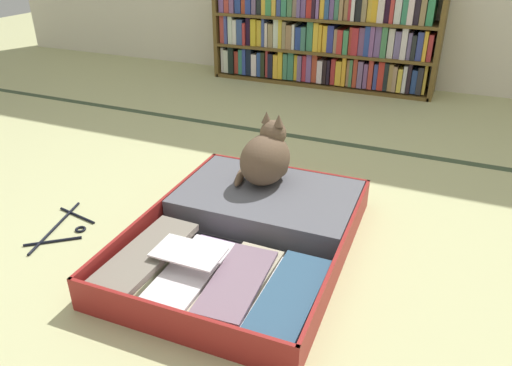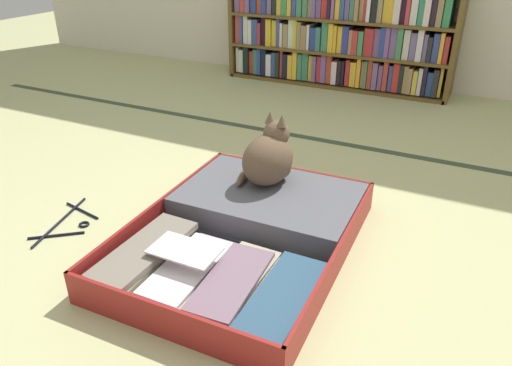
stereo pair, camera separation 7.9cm
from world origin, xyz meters
name	(u,v)px [view 2 (the right image)]	position (x,y,z in m)	size (l,w,h in m)	color
ground_plane	(209,255)	(0.00, 0.00, 0.00)	(10.00, 10.00, 0.00)	#B5B77F
tatami_border	(320,140)	(0.00, 1.17, 0.00)	(4.80, 0.05, 0.00)	#374630
bookshelf	(337,36)	(-0.27, 2.24, 0.35)	(1.62, 0.28, 0.72)	brown
open_suitcase	(250,227)	(0.09, 0.15, 0.05)	(0.73, 0.98, 0.12)	maroon
black_cat	(269,158)	(0.05, 0.39, 0.23)	(0.25, 0.27, 0.28)	brown
clothes_hanger	(68,222)	(-0.60, -0.07, 0.00)	(0.23, 0.36, 0.01)	black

